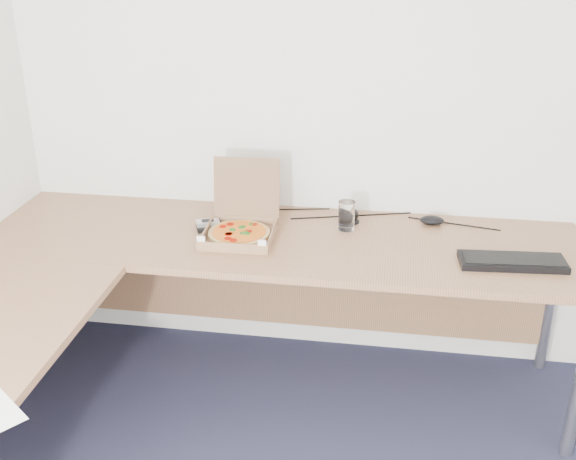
% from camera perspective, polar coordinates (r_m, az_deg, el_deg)
% --- Properties ---
extents(room_shell, '(3.50, 3.50, 2.50)m').
position_cam_1_polar(room_shell, '(1.37, 10.49, -6.47)').
color(room_shell, white).
rests_on(room_shell, ground).
extents(desk, '(2.50, 2.20, 0.73)m').
position_cam_1_polar(desk, '(2.60, -9.25, -4.62)').
color(desk, '#966745').
rests_on(desk, ground).
extents(pizza_box, '(0.29, 0.33, 0.29)m').
position_cam_1_polar(pizza_box, '(2.88, -4.00, 0.09)').
color(pizza_box, '#8F6746').
rests_on(pizza_box, desk).
extents(drinking_glass, '(0.07, 0.07, 0.13)m').
position_cam_1_polar(drinking_glass, '(2.95, 4.87, 1.21)').
color(drinking_glass, white).
rests_on(drinking_glass, desk).
extents(keyboard, '(0.41, 0.17, 0.03)m').
position_cam_1_polar(keyboard, '(2.79, 18.09, -2.52)').
color(keyboard, black).
rests_on(keyboard, desk).
extents(mouse, '(0.12, 0.10, 0.04)m').
position_cam_1_polar(mouse, '(3.07, 11.86, 0.79)').
color(mouse, black).
rests_on(mouse, desk).
extents(wallet, '(0.13, 0.12, 0.02)m').
position_cam_1_polar(wallet, '(2.98, -6.53, 0.27)').
color(wallet, black).
rests_on(wallet, desk).
extents(phone, '(0.11, 0.08, 0.02)m').
position_cam_1_polar(phone, '(2.98, -6.67, 0.61)').
color(phone, '#B2B5BA').
rests_on(phone, wallet).
extents(dome_speaker, '(0.09, 0.09, 0.07)m').
position_cam_1_polar(dome_speaker, '(3.03, 5.17, 1.31)').
color(dome_speaker, black).
rests_on(dome_speaker, desk).
extents(cable_bundle, '(0.60, 0.12, 0.01)m').
position_cam_1_polar(cable_bundle, '(3.10, 5.25, 1.18)').
color(cable_bundle, black).
rests_on(cable_bundle, desk).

